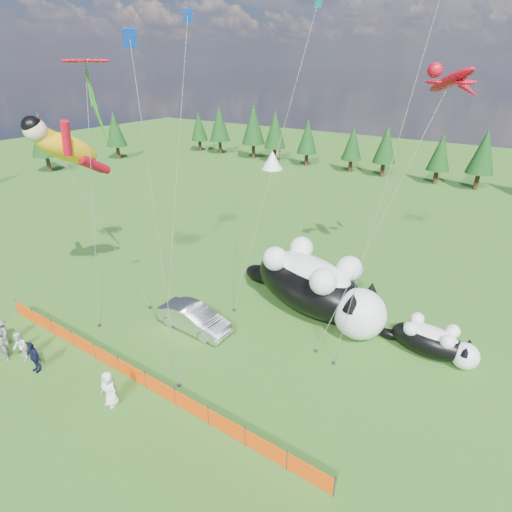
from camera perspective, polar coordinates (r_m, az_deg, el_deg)
The scene contains 18 objects.
ground at distance 23.72m, azimuth -11.51°, elevation -12.88°, with size 160.00×160.00×0.00m, color #133D0B.
safety_fence at distance 21.95m, azimuth -17.27°, elevation -15.63°, with size 22.06×0.06×1.10m.
tree_line at distance 60.15m, azimuth 20.33°, elevation 13.99°, with size 90.00×4.00×8.00m, color black, non-canonical shape.
festival_tents at distance 54.26m, azimuth 29.78°, elevation 8.22°, with size 50.00×3.20×2.80m, color white, non-canonical shape.
cat_large at distance 25.67m, azimuth 8.39°, elevation -4.10°, with size 11.21×6.09×4.12m.
cat_small at distance 24.34m, azimuth 23.97°, elevation -11.02°, with size 5.41×2.13×1.95m.
car at distance 24.64m, azimuth -8.87°, elevation -8.75°, with size 1.65×4.73×1.56m, color silver.
spectator_a at distance 25.96m, azimuth -32.48°, elevation -10.75°, with size 0.65×0.43×1.79m, color slate.
spectator_b at distance 25.42m, azimuth -30.64°, elevation -11.10°, with size 0.85×0.50×1.74m, color silver.
spectator_c at distance 24.28m, azimuth -29.15°, elevation -12.49°, with size 1.03×0.53×1.76m, color black.
spectator_d at distance 27.32m, azimuth -32.44°, elevation -9.16°, with size 1.04×0.54×1.61m, color slate.
spectator_e at distance 20.73m, azimuth -20.23°, elevation -17.38°, with size 0.93×0.61×1.91m, color silver.
superhero_kite at distance 25.69m, azimuth -25.39°, elevation 13.75°, with size 5.91×5.23×12.78m.
gecko_kite at distance 27.47m, azimuth 26.09°, elevation 21.61°, with size 5.67×13.25×17.29m.
flower_kite at distance 25.57m, azimuth -23.17°, elevation 23.86°, with size 2.94×4.60×15.06m.
diamond_kite_a at distance 25.76m, azimuth -9.92°, elevation 28.51°, with size 1.99×5.92×18.07m.
diamond_kite_c at distance 16.93m, azimuth -17.07°, elevation 24.45°, with size 1.60×1.14×16.13m.
diamond_kite_d at distance 28.95m, azimuth 8.07°, elevation 30.08°, with size 0.95×9.35×20.03m.
Camera 1 is at (13.88, -12.56, 14.57)m, focal length 28.00 mm.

